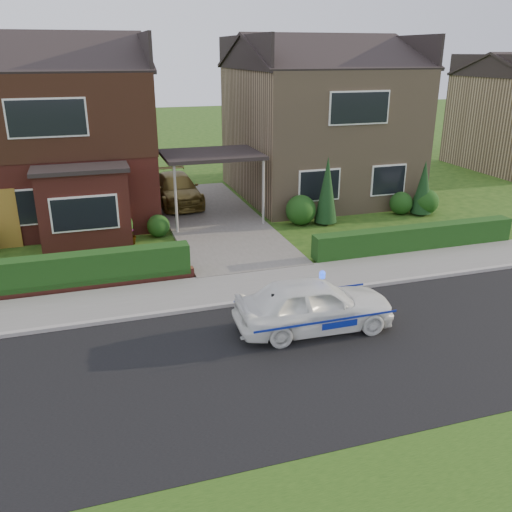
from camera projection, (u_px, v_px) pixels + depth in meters
name	position (u px, v px, depth m)	size (l,w,h in m)	color
ground	(324.00, 355.00, 12.34)	(120.00, 120.00, 0.00)	#204412
road	(324.00, 355.00, 12.34)	(60.00, 6.00, 0.02)	black
kerb	(279.00, 298.00, 15.04)	(60.00, 0.16, 0.12)	#9E9993
sidewalk	(267.00, 284.00, 15.98)	(60.00, 2.00, 0.10)	slate
driveway	(213.00, 219.00, 22.13)	(3.80, 12.00, 0.12)	#666059
house_left	(54.00, 122.00, 21.77)	(7.50, 9.53, 7.25)	maroon
house_right	(318.00, 116.00, 25.16)	(7.50, 8.06, 7.25)	#8E7357
carport_link	(211.00, 156.00, 21.17)	(3.80, 3.00, 2.77)	black
dwarf_wall	(60.00, 288.00, 15.37)	(7.70, 0.25, 0.36)	maroon
hedge_left	(61.00, 292.00, 15.57)	(7.50, 0.55, 0.90)	#183511
hedge_right	(414.00, 251.00, 18.75)	(7.50, 0.55, 0.80)	#183511
shrub_left_mid	(114.00, 226.00, 19.28)	(1.32, 1.32, 1.32)	#183511
shrub_left_near	(158.00, 226.00, 20.08)	(0.84, 0.84, 0.84)	#183511
shrub_right_near	(301.00, 210.00, 21.41)	(1.20, 1.20, 1.20)	#183511
shrub_right_mid	(401.00, 203.00, 22.84)	(0.96, 0.96, 0.96)	#183511
shrub_right_far	(426.00, 202.00, 22.84)	(1.08, 1.08, 1.08)	#183511
conifer_a	(327.00, 192.00, 21.27)	(0.90, 0.90, 2.60)	black
conifer_b	(423.00, 189.00, 22.58)	(0.90, 0.90, 2.20)	black
police_car	(314.00, 305.00, 13.24)	(3.59, 3.97, 1.49)	white
driveway_car	(177.00, 189.00, 24.02)	(1.79, 4.40, 1.28)	brown
potted_plant_b	(57.00, 241.00, 18.56)	(0.44, 0.35, 0.79)	gray
potted_plant_c	(130.00, 235.00, 19.27)	(0.39, 0.39, 0.70)	gray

